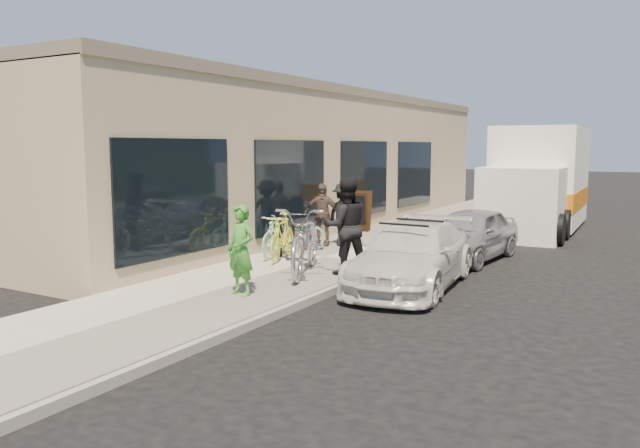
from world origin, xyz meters
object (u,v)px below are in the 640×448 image
at_px(sedan_silver, 469,234).
at_px(woman_rider, 241,250).
at_px(bystander_b, 322,215).
at_px(cruiser_bike_c, 282,237).
at_px(man_standing, 346,226).
at_px(sandwich_board, 358,211).
at_px(cruiser_bike_a, 278,235).
at_px(cruiser_bike_b, 295,233).
at_px(bystander_a, 344,215).
at_px(sedan_white, 412,255).
at_px(moving_truck, 537,184).
at_px(bike_rack, 287,230).
at_px(tandem_bike, 306,240).

distance_m(sedan_silver, woman_rider, 6.11).
bearing_deg(bystander_b, woman_rider, -91.67).
bearing_deg(cruiser_bike_c, man_standing, -36.43).
height_order(sedan_silver, man_standing, man_standing).
xyz_separation_m(sandwich_board, cruiser_bike_a, (0.37, -4.58, -0.10)).
bearing_deg(cruiser_bike_a, bystander_b, 78.98).
relative_size(sandwich_board, man_standing, 0.62).
xyz_separation_m(cruiser_bike_b, bystander_a, (0.58, 1.31, 0.34)).
xyz_separation_m(sandwich_board, bystander_a, (0.93, -2.57, 0.19)).
bearing_deg(bystander_a, woman_rider, 118.20).
distance_m(man_standing, bystander_b, 3.46).
distance_m(cruiser_bike_c, bystander_b, 2.11).
xyz_separation_m(man_standing, cruiser_bike_b, (-2.17, 1.61, -0.48)).
distance_m(sedan_white, sedan_silver, 3.22).
distance_m(cruiser_bike_b, cruiser_bike_c, 0.99).
xyz_separation_m(moving_truck, bystander_b, (-3.66, -6.88, -0.49)).
bearing_deg(sedan_white, sandwich_board, 120.00).
height_order(bystander_a, bystander_b, bystander_a).
bearing_deg(moving_truck, bystander_b, -120.32).
height_order(sedan_white, bystander_b, bystander_b).
xyz_separation_m(bike_rack, sandwich_board, (-0.41, 4.29, 0.02)).
relative_size(moving_truck, cruiser_bike_b, 3.97).
bearing_deg(sedan_silver, bystander_a, -165.55).
distance_m(moving_truck, tandem_bike, 10.25).
bearing_deg(tandem_bike, sandwich_board, 85.90).
height_order(sandwich_board, sedan_white, sandwich_board).
height_order(sedan_silver, woman_rider, woman_rider).
xyz_separation_m(tandem_bike, cruiser_bike_b, (-1.52, 1.97, -0.22)).
xyz_separation_m(woman_rider, cruiser_bike_b, (-1.48, 3.93, -0.31)).
xyz_separation_m(woman_rider, man_standing, (0.69, 2.31, 0.18)).
distance_m(sedan_silver, moving_truck, 6.25).
bearing_deg(sedan_silver, sedan_white, -86.99).
bearing_deg(cruiser_bike_a, moving_truck, 57.42).
xyz_separation_m(woman_rider, cruiser_bike_a, (-1.46, 3.23, -0.26)).
bearing_deg(tandem_bike, moving_truck, 55.70).
distance_m(bike_rack, cruiser_bike_b, 0.43).
xyz_separation_m(sedan_white, bystander_b, (-3.36, 2.52, 0.32)).
distance_m(sandwich_board, cruiser_bike_a, 4.60).
xyz_separation_m(sedan_white, moving_truck, (0.31, 9.41, 0.81)).
relative_size(sedan_silver, woman_rider, 2.35).
bearing_deg(sedan_silver, cruiser_bike_c, -134.73).
xyz_separation_m(cruiser_bike_c, bystander_a, (0.28, 2.25, 0.28)).
bearing_deg(sedan_silver, man_standing, -106.70).
bearing_deg(bystander_a, sandwich_board, -51.74).
relative_size(sedan_white, cruiser_bike_c, 2.54).
relative_size(woman_rider, cruiser_bike_a, 0.92).
relative_size(sedan_silver, bystander_a, 2.25).
relative_size(tandem_bike, bystander_b, 1.63).
xyz_separation_m(tandem_bike, man_standing, (0.66, 0.36, 0.26)).
height_order(sedan_white, bystander_a, bystander_a).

